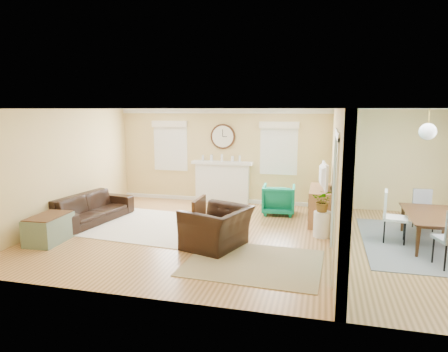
{
  "coord_description": "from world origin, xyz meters",
  "views": [
    {
      "loc": [
        1.23,
        -7.76,
        2.59
      ],
      "look_at": [
        -0.8,
        0.3,
        1.2
      ],
      "focal_mm": 32.0,
      "sensor_mm": 36.0,
      "label": 1
    }
  ],
  "objects": [
    {
      "name": "tv",
      "position": [
        1.17,
        1.52,
        1.09
      ],
      "size": [
        0.23,
        1.03,
        0.59
      ],
      "primitive_type": "imported",
      "rotation": [
        0.0,
        0.0,
        1.66
      ],
      "color": "black",
      "rests_on": "credenza"
    },
    {
      "name": "rug_grey",
      "position": [
        3.34,
        0.38,
        0.01
      ],
      "size": [
        2.58,
        3.22,
        0.01
      ],
      "primitive_type": "cube",
      "color": "slate",
      "rests_on": "floor"
    },
    {
      "name": "rug_jute",
      "position": [
        0.14,
        -1.36,
        0.01
      ],
      "size": [
        2.34,
        1.95,
        0.01
      ],
      "primitive_type": "cube",
      "rotation": [
        0.0,
        0.0,
        -0.05
      ],
      "color": "tan",
      "rests_on": "floor"
    },
    {
      "name": "wall_clock",
      "position": [
        -1.5,
        2.97,
        1.85
      ],
      "size": [
        0.7,
        0.07,
        0.7
      ],
      "color": "#472914",
      "rests_on": "wall_back"
    },
    {
      "name": "dining_table",
      "position": [
        3.34,
        0.38,
        0.31
      ],
      "size": [
        1.0,
        1.76,
        0.61
      ],
      "primitive_type": "imported",
      "rotation": [
        0.0,
        0.0,
        1.56
      ],
      "color": "#472914",
      "rests_on": "floor"
    },
    {
      "name": "window_right",
      "position": [
        0.05,
        2.95,
        1.66
      ],
      "size": [
        1.05,
        0.13,
        1.42
      ],
      "color": "white",
      "rests_on": "wall_back"
    },
    {
      "name": "trunk",
      "position": [
        -3.97,
        -1.26,
        0.27
      ],
      "size": [
        0.62,
        0.97,
        0.54
      ],
      "color": "slate",
      "rests_on": "floor"
    },
    {
      "name": "potted_plant",
      "position": [
        1.26,
        0.4,
        0.76
      ],
      "size": [
        0.48,
        0.44,
        0.46
      ],
      "primitive_type": "imported",
      "rotation": [
        0.0,
        0.0,
        6.07
      ],
      "color": "#337F33",
      "rests_on": "garden_stool"
    },
    {
      "name": "garden_stool",
      "position": [
        1.26,
        0.4,
        0.26
      ],
      "size": [
        0.36,
        0.36,
        0.53
      ],
      "primitive_type": "cylinder",
      "color": "white",
      "rests_on": "floor"
    },
    {
      "name": "wall_front",
      "position": [
        0.0,
        -3.0,
        1.3
      ],
      "size": [
        9.0,
        0.02,
        2.6
      ],
      "primitive_type": "cube",
      "color": "#DEC575",
      "rests_on": "ground"
    },
    {
      "name": "floor",
      "position": [
        0.0,
        0.0,
        0.0
      ],
      "size": [
        9.0,
        9.0,
        0.0
      ],
      "primitive_type": "plane",
      "color": "brown",
      "rests_on": "ground"
    },
    {
      "name": "green_chair",
      "position": [
        0.18,
        2.02,
        0.37
      ],
      "size": [
        0.83,
        0.85,
        0.73
      ],
      "primitive_type": "imported",
      "rotation": [
        0.0,
        0.0,
        3.2
      ],
      "color": "#15644D",
      "rests_on": "floor"
    },
    {
      "name": "rug_cream",
      "position": [
        -2.51,
        0.27,
        0.01
      ],
      "size": [
        3.06,
        2.72,
        0.02
      ],
      "primitive_type": "cube",
      "rotation": [
        0.0,
        0.0,
        -0.09
      ],
      "color": "white",
      "rests_on": "floor"
    },
    {
      "name": "pendant",
      "position": [
        3.0,
        0.0,
        2.2
      ],
      "size": [
        0.3,
        0.3,
        0.55
      ],
      "color": "gold",
      "rests_on": "ceiling"
    },
    {
      "name": "wall_left",
      "position": [
        -4.5,
        0.0,
        1.3
      ],
      "size": [
        0.02,
        6.0,
        2.6
      ],
      "primitive_type": "cube",
      "color": "#DEC575",
      "rests_on": "ground"
    },
    {
      "name": "eames_chair",
      "position": [
        -0.68,
        -0.74,
        0.38
      ],
      "size": [
        1.34,
        1.44,
        0.77
      ],
      "primitive_type": "imported",
      "rotation": [
        0.0,
        0.0,
        -1.88
      ],
      "color": "black",
      "rests_on": "floor"
    },
    {
      "name": "window_left",
      "position": [
        -3.05,
        2.95,
        1.66
      ],
      "size": [
        1.05,
        0.13,
        1.42
      ],
      "color": "white",
      "rests_on": "wall_back"
    },
    {
      "name": "ceiling",
      "position": [
        0.0,
        0.0,
        2.6
      ],
      "size": [
        9.0,
        6.0,
        0.02
      ],
      "primitive_type": "cube",
      "color": "white",
      "rests_on": "wall_back"
    },
    {
      "name": "sofa",
      "position": [
        -3.97,
        0.23,
        0.32
      ],
      "size": [
        1.17,
        2.29,
        0.64
      ],
      "primitive_type": "imported",
      "rotation": [
        0.0,
        0.0,
        1.43
      ],
      "color": "black",
      "rests_on": "floor"
    },
    {
      "name": "dining_chair_n",
      "position": [
        3.37,
        1.39,
        0.51
      ],
      "size": [
        0.42,
        0.42,
        0.88
      ],
      "color": "slate",
      "rests_on": "floor"
    },
    {
      "name": "fireplace",
      "position": [
        -1.5,
        2.88,
        0.6
      ],
      "size": [
        1.7,
        0.3,
        1.17
      ],
      "color": "white",
      "rests_on": "ground"
    },
    {
      "name": "credenza",
      "position": [
        1.19,
        1.52,
        0.4
      ],
      "size": [
        0.49,
        1.43,
        0.8
      ],
      "color": "brown",
      "rests_on": "floor"
    },
    {
      "name": "partition",
      "position": [
        1.51,
        0.28,
        1.36
      ],
      "size": [
        0.17,
        6.0,
        2.6
      ],
      "color": "#DEC575",
      "rests_on": "ground"
    },
    {
      "name": "dining_chair_w",
      "position": [
        2.64,
        0.4,
        0.6
      ],
      "size": [
        0.51,
        0.51,
        1.02
      ],
      "color": "white",
      "rests_on": "floor"
    },
    {
      "name": "wall_back",
      "position": [
        0.0,
        3.0,
        1.3
      ],
      "size": [
        9.0,
        0.02,
        2.6
      ],
      "primitive_type": "cube",
      "color": "#DEC575",
      "rests_on": "ground"
    }
  ]
}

